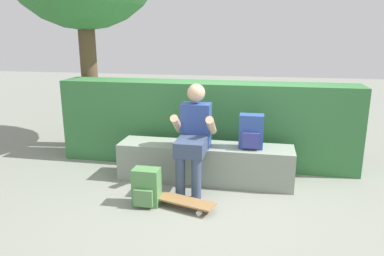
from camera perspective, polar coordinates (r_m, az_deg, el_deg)
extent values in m
plane|color=gray|center=(4.27, 1.23, -9.94)|extent=(24.00, 24.00, 0.00)
cube|color=gray|center=(4.50, 2.02, -5.46)|extent=(2.12, 0.45, 0.46)
cube|color=#2D4793|center=(4.31, 0.64, 0.46)|extent=(0.34, 0.22, 0.52)
sphere|color=#D8AD84|center=(4.24, 0.66, 5.52)|extent=(0.21, 0.21, 0.21)
cube|color=#384766|center=(4.07, -0.17, -2.97)|extent=(0.32, 0.40, 0.17)
cylinder|color=#384766|center=(4.05, -1.84, -7.78)|extent=(0.11, 0.11, 0.46)
cylinder|color=#384766|center=(4.02, 0.68, -7.98)|extent=(0.11, 0.11, 0.46)
cylinder|color=#D8AD84|center=(4.21, -2.38, 0.66)|extent=(0.09, 0.33, 0.27)
cylinder|color=#D8AD84|center=(4.14, 3.01, 0.41)|extent=(0.09, 0.33, 0.27)
cube|color=olive|center=(3.90, -2.13, -11.11)|extent=(0.82, 0.42, 0.02)
cylinder|color=silver|center=(3.87, 2.12, -12.24)|extent=(0.06, 0.05, 0.05)
cylinder|color=silver|center=(3.75, 1.10, -13.16)|extent=(0.06, 0.05, 0.05)
cylinder|color=silver|center=(4.12, -5.04, -10.57)|extent=(0.06, 0.05, 0.05)
cylinder|color=silver|center=(4.01, -6.22, -11.36)|extent=(0.06, 0.05, 0.05)
cube|color=#2D4C99|center=(4.33, 9.26, -0.50)|extent=(0.28, 0.18, 0.40)
cube|color=#363D8D|center=(4.24, 9.15, -1.94)|extent=(0.20, 0.05, 0.18)
cube|color=#51894C|center=(3.94, -7.12, -9.08)|extent=(0.28, 0.18, 0.40)
cube|color=#56864E|center=(3.87, -7.62, -10.83)|extent=(0.20, 0.05, 0.18)
cube|color=#35713B|center=(5.06, 2.16, 0.78)|extent=(4.04, 0.51, 1.14)
cylinder|color=brown|center=(5.94, -15.85, 9.55)|extent=(0.25, 0.25, 2.62)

